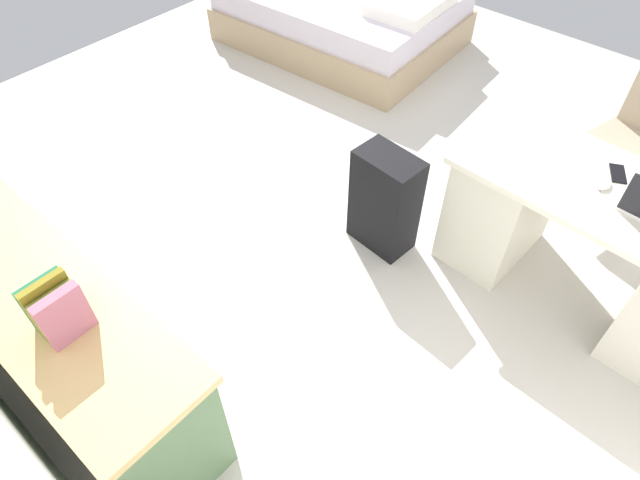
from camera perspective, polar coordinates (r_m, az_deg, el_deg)
The scene contains 9 objects.
ground_plane at distance 3.64m, azimuth 2.76°, elevation 5.61°, with size 5.86×5.86×0.00m, color beige.
desk at distance 3.07m, azimuth 26.23°, elevation -0.35°, with size 1.46×0.71×0.73m.
office_chair at distance 3.70m, azimuth 29.81°, elevation 7.79°, with size 0.55×0.55×0.94m.
credenza at distance 2.72m, azimuth -25.76°, elevation -8.61°, with size 1.80×0.48×0.73m.
bed at distance 5.16m, azimuth 2.41°, elevation 22.42°, with size 1.98×1.52×0.58m.
suitcase_black at distance 3.10m, azimuth 6.77°, elevation 4.03°, with size 0.36×0.22×0.63m, color black.
computer_mouse at distance 2.85m, azimuth 27.52°, elevation 5.21°, with size 0.06×0.10×0.03m, color white.
cell_phone_by_mouse at distance 2.96m, azimuth 28.65°, elevation 6.11°, with size 0.07×0.14×0.01m, color black.
book_row at distance 2.16m, azimuth -25.75°, elevation -6.47°, with size 0.16×0.17×0.24m.
Camera 1 is at (-1.66, 2.15, 2.43)m, focal length 30.67 mm.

